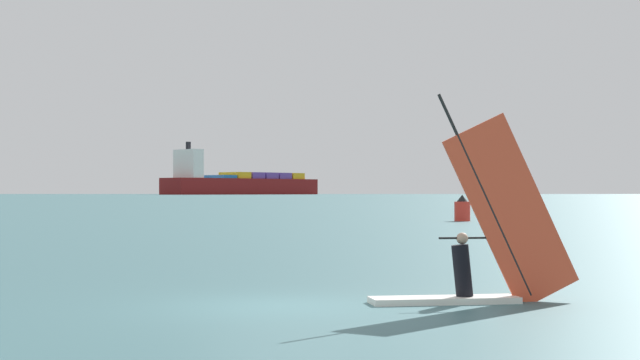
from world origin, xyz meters
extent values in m
plane|color=#386066|center=(0.00, 0.00, 0.00)|extent=(4000.00, 4000.00, 0.00)
cube|color=white|center=(2.94, 0.84, 0.06)|extent=(2.87, 1.46, 0.12)
cylinder|color=black|center=(3.70, 1.05, 2.01)|extent=(1.80, 0.55, 3.80)
cube|color=#E54C2D|center=(4.19, 1.19, 1.70)|extent=(2.60, 0.77, 3.72)
cylinder|color=black|center=(3.47, 0.99, 1.21)|extent=(1.27, 0.39, 0.04)
cylinder|color=black|center=(3.27, 0.93, 0.60)|extent=(0.49, 0.42, 0.99)
sphere|color=tan|center=(3.27, 0.93, 1.20)|extent=(0.22, 0.22, 0.22)
cube|color=maroon|center=(-149.62, 776.01, 6.52)|extent=(113.36, 133.96, 13.04)
cube|color=silver|center=(-184.34, 731.64, 24.22)|extent=(26.63, 23.94, 22.35)
cylinder|color=black|center=(-184.34, 731.64, 38.39)|extent=(4.00, 4.00, 6.00)
cube|color=#1E66AD|center=(-164.23, 757.34, 14.34)|extent=(28.28, 26.34, 2.60)
cube|color=gold|center=(-154.79, 769.41, 15.64)|extent=(28.28, 26.34, 5.20)
cube|color=#59388C|center=(-145.35, 781.47, 15.64)|extent=(28.28, 26.34, 5.20)
cube|color=#59388C|center=(-135.91, 793.54, 15.64)|extent=(28.28, 26.34, 5.20)
cube|color=#59388C|center=(-126.46, 805.60, 15.64)|extent=(28.28, 26.34, 5.20)
cube|color=gold|center=(-117.02, 817.67, 15.64)|extent=(28.28, 26.34, 5.20)
cube|color=#60665B|center=(-235.70, 1515.18, 24.50)|extent=(863.85, 535.62, 49.00)
cylinder|color=red|center=(5.03, 52.38, 0.69)|extent=(1.12, 1.12, 1.39)
cone|color=black|center=(5.03, 52.38, 1.64)|extent=(0.78, 0.78, 0.50)
camera|label=1|loc=(2.65, -17.49, 2.07)|focal=54.92mm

